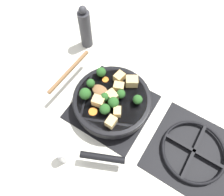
{
  "coord_description": "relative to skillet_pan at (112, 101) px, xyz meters",
  "views": [
    {
      "loc": [
        0.34,
        0.22,
        0.83
      ],
      "look_at": [
        0.0,
        0.0,
        0.08
      ],
      "focal_mm": 35.0,
      "sensor_mm": 36.0,
      "label": 1
    }
  ],
  "objects": [
    {
      "name": "broccoli_floret_center_top",
      "position": [
        -0.07,
        -0.09,
        0.05
      ],
      "size": [
        0.04,
        0.04,
        0.05
      ],
      "color": "#709956",
      "rests_on": "skillet_pan"
    },
    {
      "name": "ground_plane",
      "position": [
        -0.0,
        -0.0,
        -0.06
      ],
      "size": [
        2.4,
        2.4,
        0.0
      ],
      "primitive_type": "plane",
      "color": "silver"
    },
    {
      "name": "broccoli_floret_near_spoon",
      "position": [
        -0.04,
        0.09,
        0.05
      ],
      "size": [
        0.04,
        0.04,
        0.04
      ],
      "color": "#709956",
      "rests_on": "skillet_pan"
    },
    {
      "name": "pepper_mill",
      "position": [
        -0.23,
        -0.29,
        0.05
      ],
      "size": [
        0.05,
        0.05,
        0.22
      ],
      "color": "#333338",
      "rests_on": "ground_plane"
    },
    {
      "name": "tofu_cube_near_handle",
      "position": [
        0.04,
        0.05,
        0.04
      ],
      "size": [
        0.04,
        0.04,
        0.03
      ],
      "primitive_type": "cube",
      "rotation": [
        0.0,
        0.0,
        0.52
      ],
      "color": "#DBB770",
      "rests_on": "skillet_pan"
    },
    {
      "name": "carrot_slice_orange_thin",
      "position": [
        0.09,
        -0.03,
        0.03
      ],
      "size": [
        0.03,
        0.03,
        0.01
      ],
      "primitive_type": "cylinder",
      "color": "orange",
      "rests_on": "skillet_pan"
    },
    {
      "name": "skillet_pan",
      "position": [
        0.0,
        0.0,
        0.0
      ],
      "size": [
        0.41,
        0.33,
        0.05
      ],
      "color": "black",
      "rests_on": "front_burner_grate"
    },
    {
      "name": "tofu_cube_center_large",
      "position": [
        0.05,
        -0.03,
        0.04
      ],
      "size": [
        0.04,
        0.05,
        0.04
      ],
      "primitive_type": "cube",
      "rotation": [
        0.0,
        0.0,
        1.78
      ],
      "color": "#DBB770",
      "rests_on": "skillet_pan"
    },
    {
      "name": "broccoli_floret_west_rim",
      "position": [
        0.02,
        0.02,
        0.05
      ],
      "size": [
        0.04,
        0.04,
        0.05
      ],
      "color": "#709956",
      "rests_on": "skillet_pan"
    },
    {
      "name": "tofu_cube_front_piece",
      "position": [
        -0.1,
        0.03,
        0.04
      ],
      "size": [
        0.06,
        0.06,
        0.04
      ],
      "primitive_type": "cube",
      "rotation": [
        0.0,
        0.0,
        5.27
      ],
      "color": "#DBB770",
      "rests_on": "skillet_pan"
    },
    {
      "name": "tofu_cube_east_chunk",
      "position": [
        -0.09,
        -0.02,
        0.04
      ],
      "size": [
        0.05,
        0.04,
        0.03
      ],
      "primitive_type": "cube",
      "rotation": [
        0.0,
        0.0,
        2.98
      ],
      "color": "#DBB770",
      "rests_on": "skillet_pan"
    },
    {
      "name": "broccoli_floret_mid_floret",
      "position": [
        0.0,
        -0.1,
        0.05
      ],
      "size": [
        0.03,
        0.03,
        0.04
      ],
      "color": "#709956",
      "rests_on": "skillet_pan"
    },
    {
      "name": "wooden_spoon",
      "position": [
        -0.01,
        -0.15,
        0.03
      ],
      "size": [
        0.25,
        0.21,
        0.02
      ],
      "color": "brown",
      "rests_on": "skillet_pan"
    },
    {
      "name": "carrot_slice_near_center",
      "position": [
        -0.06,
        -0.07,
        0.03
      ],
      "size": [
        0.03,
        0.03,
        0.01
      ],
      "primitive_type": "cylinder",
      "color": "orange",
      "rests_on": "skillet_pan"
    },
    {
      "name": "front_burner_grate",
      "position": [
        -0.0,
        -0.0,
        -0.04
      ],
      "size": [
        0.31,
        0.31,
        0.03
      ],
      "color": "black",
      "rests_on": "ground_plane"
    },
    {
      "name": "broccoli_floret_south_cluster",
      "position": [
        -0.02,
        0.03,
        0.05
      ],
      "size": [
        0.03,
        0.03,
        0.04
      ],
      "color": "#709956",
      "rests_on": "skillet_pan"
    },
    {
      "name": "broccoli_floret_east_rim",
      "position": [
        0.05,
        -0.09,
        0.05
      ],
      "size": [
        0.05,
        0.05,
        0.05
      ],
      "color": "#709956",
      "rests_on": "skillet_pan"
    },
    {
      "name": "rear_burner_grate",
      "position": [
        -0.0,
        0.36,
        -0.04
      ],
      "size": [
        0.31,
        0.31,
        0.03
      ],
      "color": "black",
      "rests_on": "ground_plane"
    },
    {
      "name": "broccoli_floret_small_inner",
      "position": [
        0.02,
        -0.02,
        0.05
      ],
      "size": [
        0.03,
        0.03,
        0.04
      ],
      "color": "#709956",
      "rests_on": "skillet_pan"
    },
    {
      "name": "tofu_cube_west_chunk",
      "position": [
        0.09,
        0.05,
        0.04
      ],
      "size": [
        0.04,
        0.03,
        0.03
      ],
      "primitive_type": "cube",
      "rotation": [
        0.0,
        0.0,
        3.12
      ],
      "color": "#DBB770",
      "rests_on": "skillet_pan"
    },
    {
      "name": "tofu_cube_back_piece",
      "position": [
        -0.05,
        -0.01,
        0.04
      ],
      "size": [
        0.04,
        0.05,
        0.03
      ],
      "primitive_type": "cube",
      "rotation": [
        0.0,
        0.0,
        1.94
      ],
      "color": "#DBB770",
      "rests_on": "skillet_pan"
    },
    {
      "name": "broccoli_floret_north_edge",
      "position": [
        0.06,
        0.01,
        0.05
      ],
      "size": [
        0.04,
        0.04,
        0.05
      ],
      "color": "#709956",
      "rests_on": "skillet_pan"
    },
    {
      "name": "tofu_cube_mid_small",
      "position": [
        -0.0,
        -0.0,
        0.04
      ],
      "size": [
        0.05,
        0.05,
        0.03
      ],
      "primitive_type": "cube",
      "rotation": [
        0.0,
        0.0,
        1.24
      ],
      "color": "#DBB770",
      "rests_on": "skillet_pan"
    },
    {
      "name": "salt_shaker",
      "position": [
        0.27,
        -0.04,
        -0.01
      ],
      "size": [
        0.04,
        0.04,
        0.09
      ],
      "color": "white",
      "rests_on": "ground_plane"
    }
  ]
}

